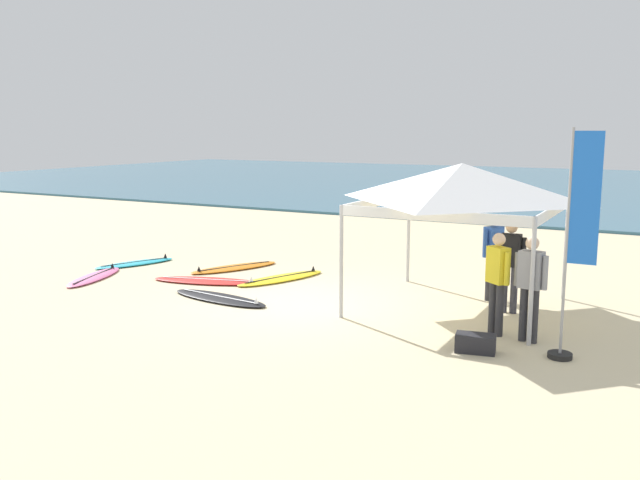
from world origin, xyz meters
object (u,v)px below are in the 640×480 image
surfboard_pink (94,277)px  surfboard_red (208,281)px  surfboard_black (220,298)px  canopy_tent (462,183)px  surfboard_cyan (135,263)px  gear_bag_near_tent (476,343)px  surfboard_orange (234,267)px  banner_flag (574,255)px  person_black (510,260)px  person_grey (530,282)px  surfboard_yellow (281,278)px  person_blue (493,251)px  person_yellow (497,276)px

surfboard_pink → surfboard_red: bearing=19.7°
surfboard_black → canopy_tent: bearing=21.0°
surfboard_cyan → gear_bag_near_tent: bearing=-15.3°
surfboard_orange → banner_flag: banner_flag is taller
banner_flag → surfboard_black: bearing=176.7°
gear_bag_near_tent → surfboard_orange: bearing=154.3°
surfboard_pink → person_black: person_black is taller
surfboard_black → gear_bag_near_tent: 5.43m
surfboard_black → person_grey: size_ratio=1.42×
surfboard_orange → surfboard_cyan: bearing=-163.2°
surfboard_yellow → surfboard_red: 1.65m
person_grey → gear_bag_near_tent: 1.38m
surfboard_black → person_blue: 5.51m
surfboard_pink → gear_bag_near_tent: gear_bag_near_tent is taller
canopy_tent → person_blue: 1.72m
surfboard_orange → surfboard_pink: bearing=-132.8°
person_grey → surfboard_red: bearing=172.5°
person_blue → person_black: (0.52, -0.80, 0.00)m
canopy_tent → person_black: (0.93, 0.11, -1.40)m
surfboard_black → banner_flag: 6.86m
canopy_tent → surfboard_cyan: 8.71m
surfboard_orange → gear_bag_near_tent: gear_bag_near_tent is taller
surfboard_orange → surfboard_black: 3.00m
person_grey → person_black: (-0.68, 1.60, 0.00)m
canopy_tent → surfboard_orange: size_ratio=1.44×
surfboard_black → surfboard_orange: bearing=120.2°
surfboard_cyan → person_grey: person_grey is taller
surfboard_orange → banner_flag: 8.84m
surfboard_yellow → surfboard_orange: 1.69m
person_black → gear_bag_near_tent: 2.64m
surfboard_red → person_black: size_ratio=1.52×
canopy_tent → person_black: bearing=6.6°
surfboard_pink → person_grey: bearing=-0.2°
surfboard_yellow → surfboard_cyan: 4.15m
surfboard_red → gear_bag_near_tent: bearing=-15.7°
person_yellow → banner_flag: (1.25, -0.70, 0.59)m
surfboard_yellow → person_black: size_ratio=1.43×
canopy_tent → banner_flag: 3.20m
surfboard_orange → person_blue: 6.36m
person_black → gear_bag_near_tent: person_black is taller
surfboard_red → banner_flag: 8.14m
gear_bag_near_tent → canopy_tent: bearing=112.9°
canopy_tent → banner_flag: size_ratio=1.01×
surfboard_cyan → surfboard_black: bearing=-24.6°
surfboard_black → person_yellow: bearing=3.3°
surfboard_yellow → gear_bag_near_tent: 5.98m
surfboard_yellow → person_yellow: size_ratio=1.43×
person_grey → banner_flag: size_ratio=0.50×
surfboard_cyan → banner_flag: (10.69, -2.23, 1.54)m
surfboard_pink → surfboard_red: 2.70m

